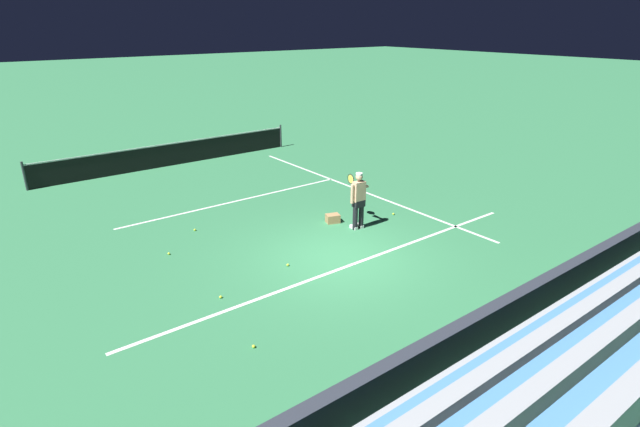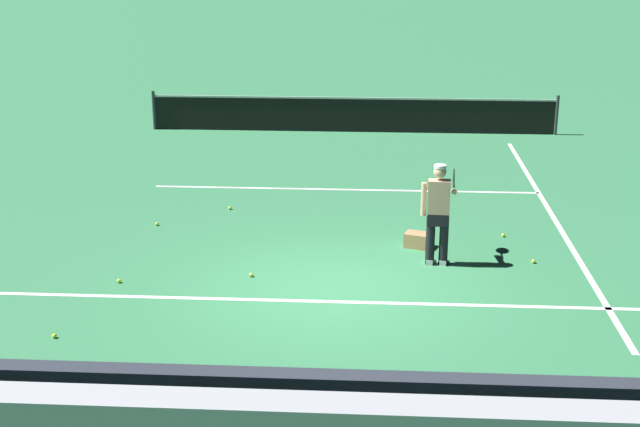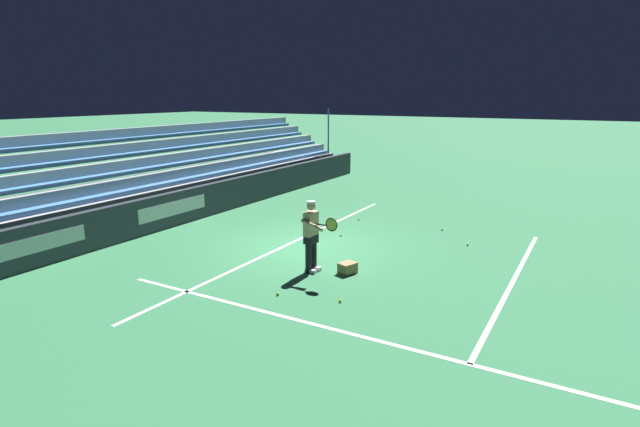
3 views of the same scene
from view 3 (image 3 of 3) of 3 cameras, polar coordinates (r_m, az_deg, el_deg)
name	(u,v)px [view 3 (image 3 of 3)]	position (r m, az deg, el deg)	size (l,w,h in m)	color
ground_plane	(306,246)	(13.98, -1.64, -3.71)	(160.00, 160.00, 0.00)	#337A4C
court_baseline_white	(291,243)	(14.23, -3.37, -3.40)	(12.00, 0.10, 0.01)	white
court_sideline_white	(381,341)	(8.89, 6.99, -14.32)	(0.10, 12.00, 0.01)	white
court_service_line_white	(513,281)	(12.22, 21.19, -7.22)	(8.22, 0.10, 0.01)	white
back_wall_sponsor_board	(178,208)	(16.77, -15.92, 0.63)	(24.78, 0.25, 1.10)	#2D333D
bleacher_stand	(130,195)	(18.37, -20.85, 2.03)	(23.54, 3.20, 3.40)	#9EA3A8
tennis_player	(312,235)	(11.75, -0.94, -2.52)	(0.61, 0.98, 1.71)	black
ball_box_cardboard	(348,268)	(11.87, 3.17, -6.24)	(0.40, 0.30, 0.26)	#A87F51
tennis_ball_near_player	(341,235)	(14.89, 2.39, -2.50)	(0.07, 0.07, 0.07)	#CCE533
tennis_ball_far_right	(312,210)	(18.03, -0.90, 0.35)	(0.07, 0.07, 0.07)	#CCE533
tennis_ball_on_baseline	(442,230)	(15.95, 13.79, -1.80)	(0.07, 0.07, 0.07)	#CCE533
tennis_ball_midcourt	(278,294)	(10.68, -4.84, -9.15)	(0.07, 0.07, 0.07)	#CCE533
tennis_ball_stray_back	(468,245)	(14.57, 16.53, -3.43)	(0.07, 0.07, 0.07)	#CCE533
tennis_ball_far_left	(340,301)	(10.32, 2.33, -9.94)	(0.07, 0.07, 0.07)	#CCE533
tennis_ball_by_box	(359,219)	(16.84, 4.43, -0.64)	(0.07, 0.07, 0.07)	#CCE533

